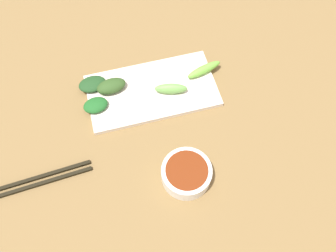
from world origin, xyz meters
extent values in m
cube|color=olive|center=(0.00, 0.00, 0.01)|extent=(2.10, 2.10, 0.02)
cylinder|color=white|center=(-0.15, -0.03, 0.04)|extent=(0.11, 0.11, 0.04)
cylinder|color=maroon|center=(-0.15, -0.03, 0.05)|extent=(0.09, 0.09, 0.02)
cube|color=silver|center=(0.10, -0.01, 0.03)|extent=(0.17, 0.33, 0.01)
ellipsoid|color=#70BB40|center=(0.11, -0.16, 0.04)|extent=(0.05, 0.10, 0.02)
ellipsoid|color=#2F4F21|center=(0.12, 0.08, 0.05)|extent=(0.05, 0.08, 0.03)
ellipsoid|color=#6FAF52|center=(0.08, -0.06, 0.05)|extent=(0.04, 0.09, 0.03)
ellipsoid|color=#1E5C23|center=(0.08, 0.13, 0.04)|extent=(0.05, 0.06, 0.02)
ellipsoid|color=#1F451F|center=(0.14, 0.13, 0.04)|extent=(0.05, 0.07, 0.02)
cube|color=black|center=(-0.08, 0.28, 0.02)|extent=(0.02, 0.23, 0.01)
cube|color=black|center=(-0.07, 0.29, 0.02)|extent=(0.02, 0.23, 0.01)
camera|label=1|loc=(-0.41, 0.08, 0.80)|focal=38.60mm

